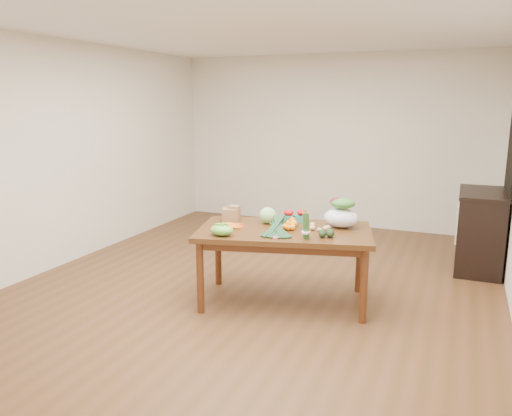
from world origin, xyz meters
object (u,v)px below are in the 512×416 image
at_px(paper_bag, 230,213).
at_px(asparagus_bundle, 306,226).
at_px(cabinet, 480,230).
at_px(cabbage, 268,215).
at_px(dining_table, 284,266).
at_px(kale_bunch, 277,228).
at_px(mandarin_cluster, 288,225).
at_px(salad_bag, 341,214).

relative_size(paper_bag, asparagus_bundle, 0.87).
bearing_deg(cabinet, paper_bag, -144.67).
bearing_deg(cabbage, dining_table, -33.98).
bearing_deg(paper_bag, kale_bunch, -30.82).
bearing_deg(dining_table, cabbage, 131.85).
bearing_deg(dining_table, asparagus_bundle, -55.01).
distance_m(kale_bunch, asparagus_bundle, 0.28).
xyz_separation_m(cabbage, mandarin_cluster, (0.27, -0.15, -0.04)).
distance_m(cabbage, salad_bag, 0.74).
relative_size(cabinet, kale_bunch, 2.55).
relative_size(asparagus_bundle, salad_bag, 0.72).
bearing_deg(asparagus_bundle, mandarin_cluster, 120.99).
height_order(dining_table, mandarin_cluster, mandarin_cluster).
distance_m(cabinet, paper_bag, 3.03).
bearing_deg(cabinet, cabbage, -140.13).
bearing_deg(asparagus_bundle, cabbage, 127.90).
height_order(mandarin_cluster, asparagus_bundle, asparagus_bundle).
bearing_deg(kale_bunch, cabinet, 35.82).
xyz_separation_m(paper_bag, mandarin_cluster, (0.68, -0.12, -0.03)).
bearing_deg(salad_bag, mandarin_cluster, -148.31).
xyz_separation_m(dining_table, cabbage, (-0.24, 0.16, 0.46)).
height_order(cabinet, mandarin_cluster, cabinet).
relative_size(mandarin_cluster, salad_bag, 0.52).
height_order(mandarin_cluster, salad_bag, salad_bag).
distance_m(paper_bag, mandarin_cluster, 0.69).
relative_size(mandarin_cluster, kale_bunch, 0.45).
bearing_deg(paper_bag, cabinet, 35.33).
height_order(cabbage, salad_bag, salad_bag).
xyz_separation_m(kale_bunch, asparagus_bundle, (0.28, 0.01, 0.05)).
bearing_deg(paper_bag, cabbage, 4.21).
xyz_separation_m(mandarin_cluster, salad_bag, (0.46, 0.28, 0.09)).
distance_m(cabinet, salad_bag, 2.10).
xyz_separation_m(cabinet, salad_bag, (-1.32, -1.58, 0.41)).
xyz_separation_m(cabbage, asparagus_bundle, (0.53, -0.42, 0.04)).
bearing_deg(paper_bag, dining_table, -11.45).
distance_m(paper_bag, cabbage, 0.41).
bearing_deg(cabbage, asparagus_bundle, -37.92).
height_order(dining_table, cabbage, cabbage).
relative_size(cabinet, mandarin_cluster, 5.67).
distance_m(cabinet, asparagus_bundle, 2.64).
bearing_deg(kale_bunch, dining_table, 79.35).
height_order(dining_table, salad_bag, salad_bag).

